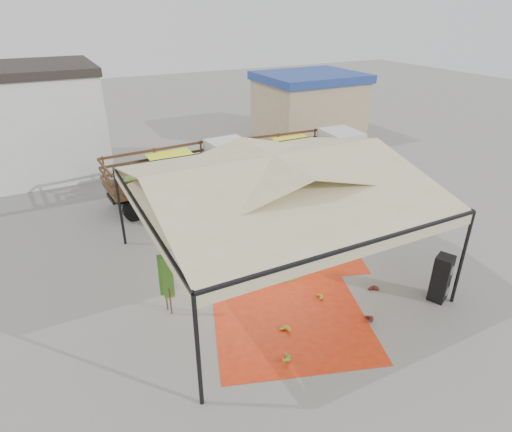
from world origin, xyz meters
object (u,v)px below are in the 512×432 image
truck_left (188,168)px  truck_right (306,151)px  banana_heap (276,236)px  vendor (226,210)px  speaker_stack (441,278)px

truck_left → truck_right: 6.20m
banana_heap → truck_right: (5.06, 5.80, 0.75)m
vendor → truck_left: size_ratio=0.25×
banana_heap → truck_left: size_ratio=0.80×
banana_heap → truck_left: 6.12m
truck_right → banana_heap: bearing=-127.1°
speaker_stack → truck_right: size_ratio=0.23×
banana_heap → truck_right: bearing=48.9°
truck_left → truck_right: bearing=-5.4°
banana_heap → truck_left: bearing=100.8°
banana_heap → speaker_stack: speaker_stack is taller
speaker_stack → truck_right: bearing=54.3°
vendor → truck_left: (-0.21, 3.69, 0.54)m
banana_heap → speaker_stack: bearing=-57.9°
vendor → speaker_stack: bearing=140.9°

